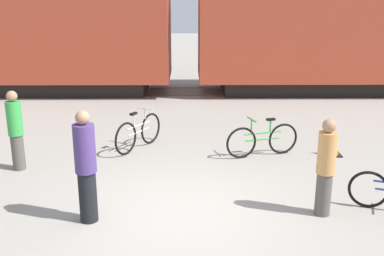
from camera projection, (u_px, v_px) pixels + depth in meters
name	position (u px, v px, depth m)	size (l,w,h in m)	color
ground_plane	(180.00, 212.00, 7.54)	(80.00, 80.00, 0.00)	gray
freight_train	(184.00, 17.00, 16.47)	(49.39, 3.15, 5.39)	black
rail_near	(184.00, 95.00, 16.56)	(61.39, 0.07, 0.01)	#4C4238
rail_far	(185.00, 88.00, 17.94)	(61.39, 0.07, 0.01)	#4C4238
bicycle_green	(262.00, 140.00, 10.11)	(1.69, 0.59, 0.89)	black
bicycle_silver	(139.00, 132.00, 10.60)	(0.93, 1.51, 0.95)	black
person_in_tan	(326.00, 167.00, 7.23)	(0.30, 0.30, 1.64)	#514C47
person_in_purple	(86.00, 167.00, 6.99)	(0.34, 0.34, 1.83)	black
person_in_green	(16.00, 130.00, 9.19)	(0.30, 0.30, 1.67)	#514C47
traffic_cone	(332.00, 144.00, 10.21)	(0.40, 0.40, 0.55)	black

